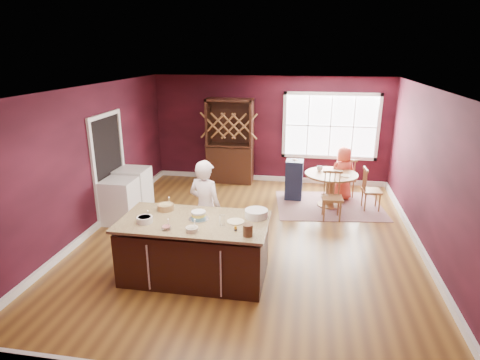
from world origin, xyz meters
name	(u,v)px	position (x,y,z in m)	size (l,w,h in m)	color
room_shell	(250,168)	(0.00, 0.00, 1.35)	(7.00, 7.00, 7.00)	brown
window	(330,126)	(1.50, 3.47, 1.50)	(2.36, 0.10, 1.66)	white
doorway	(109,168)	(-2.97, 0.60, 1.02)	(0.08, 1.26, 2.13)	white
kitchen_island	(195,250)	(-0.62, -1.41, 0.44)	(2.19, 1.15, 0.92)	#331A0B
dining_table	(331,183)	(1.51, 1.89, 0.53)	(1.14, 1.14, 0.75)	#965F35
baker	(206,208)	(-0.64, -0.69, 0.82)	(0.60, 0.39, 1.64)	white
layer_cake	(199,215)	(-0.56, -1.36, 0.98)	(0.30, 0.30, 0.12)	silver
bowl_blue	(145,220)	(-1.30, -1.61, 0.96)	(0.23, 0.23, 0.09)	silver
bowl_yellow	(166,207)	(-1.17, -1.10, 0.97)	(0.25, 0.25, 0.09)	olive
bowl_pink	(166,228)	(-0.91, -1.78, 0.95)	(0.14, 0.14, 0.05)	silver
bowl_olive	(192,229)	(-0.54, -1.79, 0.95)	(0.17, 0.17, 0.07)	silver
drinking_glass	(222,220)	(-0.17, -1.52, 1.00)	(0.08, 0.08, 0.16)	silver
dinner_plate	(236,222)	(-0.01, -1.38, 0.93)	(0.25, 0.25, 0.02)	beige
white_tub	(256,214)	(0.27, -1.14, 0.98)	(0.34, 0.34, 0.12)	white
stoneware_crock	(248,230)	(0.24, -1.79, 1.00)	(0.14, 0.14, 0.16)	brown
toy_figurine	(235,228)	(0.04, -1.66, 0.96)	(0.04, 0.04, 0.07)	#F1A818
rug	(329,205)	(1.51, 1.89, 0.01)	(2.28, 1.77, 0.01)	brown
chair_east	(372,189)	(2.37, 1.83, 0.47)	(0.39, 0.37, 0.94)	#9C5B22
chair_south	(332,196)	(1.51, 1.17, 0.49)	(0.41, 0.39, 0.99)	brown
chair_north	(346,177)	(1.89, 2.60, 0.47)	(0.40, 0.38, 0.95)	#9D6C3D
seated_woman	(343,173)	(1.79, 2.37, 0.62)	(0.61, 0.39, 1.24)	#E2513A
high_chair	(294,179)	(0.70, 2.22, 0.48)	(0.39, 0.39, 0.96)	black
toddler	(297,165)	(0.76, 2.24, 0.81)	(0.18, 0.14, 0.26)	#8CA5BF
table_plate	(345,176)	(1.78, 1.75, 0.76)	(0.22, 0.22, 0.02)	beige
table_cup	(320,168)	(1.26, 2.07, 0.80)	(0.13, 0.13, 0.10)	silver
hutch	(230,141)	(-1.00, 3.22, 1.08)	(1.18, 0.49, 2.16)	#3A2411
washer	(120,201)	(-2.64, 0.28, 0.45)	(0.61, 0.59, 0.89)	silver
dryer	(134,190)	(-2.64, 0.92, 0.46)	(0.64, 0.62, 0.93)	white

